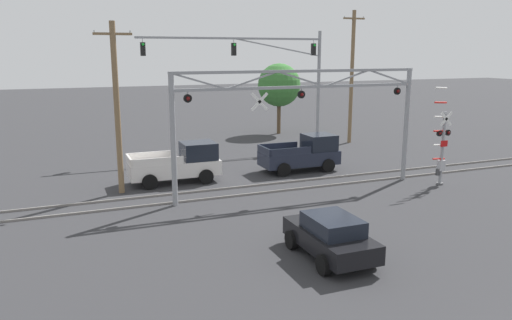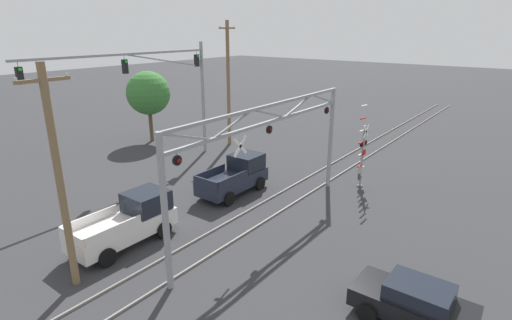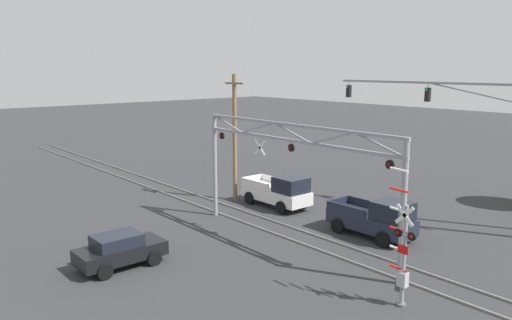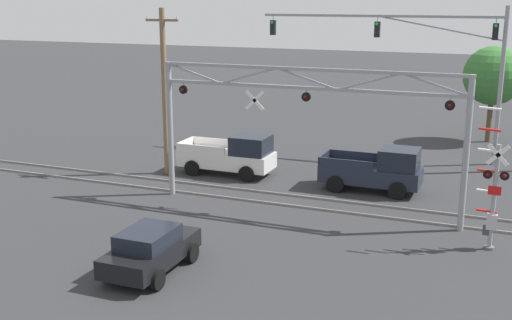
{
  "view_description": "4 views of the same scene",
  "coord_description": "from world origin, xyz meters",
  "px_view_note": "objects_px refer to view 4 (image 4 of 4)",
  "views": [
    {
      "loc": [
        -11.14,
        -5.37,
        6.93
      ],
      "look_at": [
        -1.89,
        17.73,
        1.53
      ],
      "focal_mm": 35.0,
      "sensor_mm": 36.0,
      "label": 1
    },
    {
      "loc": [
        -14.71,
        6.12,
        9.38
      ],
      "look_at": [
        -0.89,
        16.59,
        3.63
      ],
      "focal_mm": 28.0,
      "sensor_mm": 36.0,
      "label": 2
    },
    {
      "loc": [
        17.16,
        -0.52,
        8.77
      ],
      "look_at": [
        -0.92,
        15.0,
        4.34
      ],
      "focal_mm": 35.0,
      "sensor_mm": 36.0,
      "label": 3
    },
    {
      "loc": [
        7.83,
        -8.42,
        8.86
      ],
      "look_at": [
        -1.84,
        15.57,
        2.28
      ],
      "focal_mm": 45.0,
      "sensor_mm": 36.0,
      "label": 4
    }
  ],
  "objects_px": {
    "crossing_gantry": "(306,113)",
    "crossing_signal_mast": "(492,198)",
    "sedan_waiting": "(150,249)",
    "pickup_truck_following": "(232,155)",
    "pickup_truck_lead": "(377,170)",
    "utility_pole_left": "(165,90)",
    "background_tree_beyond_span": "(493,76)",
    "traffic_signal_span": "(438,53)"
  },
  "relations": [
    {
      "from": "pickup_truck_following",
      "to": "background_tree_beyond_span",
      "type": "distance_m",
      "value": 17.88
    },
    {
      "from": "crossing_signal_mast",
      "to": "background_tree_beyond_span",
      "type": "height_order",
      "value": "background_tree_beyond_span"
    },
    {
      "from": "crossing_signal_mast",
      "to": "sedan_waiting",
      "type": "relative_size",
      "value": 1.34
    },
    {
      "from": "crossing_signal_mast",
      "to": "background_tree_beyond_span",
      "type": "distance_m",
      "value": 18.94
    },
    {
      "from": "traffic_signal_span",
      "to": "pickup_truck_lead",
      "type": "relative_size",
      "value": 2.91
    },
    {
      "from": "crossing_signal_mast",
      "to": "background_tree_beyond_span",
      "type": "xyz_separation_m",
      "value": [
        -0.89,
        18.79,
        2.21
      ]
    },
    {
      "from": "traffic_signal_span",
      "to": "background_tree_beyond_span",
      "type": "distance_m",
      "value": 6.7
    },
    {
      "from": "sedan_waiting",
      "to": "utility_pole_left",
      "type": "height_order",
      "value": "utility_pole_left"
    },
    {
      "from": "crossing_gantry",
      "to": "crossing_signal_mast",
      "type": "xyz_separation_m",
      "value": [
        7.52,
        -1.61,
        -2.29
      ]
    },
    {
      "from": "pickup_truck_lead",
      "to": "sedan_waiting",
      "type": "relative_size",
      "value": 1.2
    },
    {
      "from": "crossing_gantry",
      "to": "crossing_signal_mast",
      "type": "bearing_deg",
      "value": -12.09
    },
    {
      "from": "utility_pole_left",
      "to": "background_tree_beyond_span",
      "type": "bearing_deg",
      "value": 43.1
    },
    {
      "from": "background_tree_beyond_span",
      "to": "traffic_signal_span",
      "type": "bearing_deg",
      "value": -115.23
    },
    {
      "from": "pickup_truck_lead",
      "to": "utility_pole_left",
      "type": "bearing_deg",
      "value": -175.22
    },
    {
      "from": "crossing_gantry",
      "to": "pickup_truck_following",
      "type": "bearing_deg",
      "value": 141.5
    },
    {
      "from": "crossing_signal_mast",
      "to": "traffic_signal_span",
      "type": "distance_m",
      "value": 14.02
    },
    {
      "from": "pickup_truck_following",
      "to": "utility_pole_left",
      "type": "distance_m",
      "value": 4.75
    },
    {
      "from": "background_tree_beyond_span",
      "to": "pickup_truck_lead",
      "type": "bearing_deg",
      "value": -108.19
    },
    {
      "from": "crossing_gantry",
      "to": "pickup_truck_following",
      "type": "relative_size",
      "value": 2.7
    },
    {
      "from": "crossing_signal_mast",
      "to": "pickup_truck_lead",
      "type": "height_order",
      "value": "crossing_signal_mast"
    },
    {
      "from": "traffic_signal_span",
      "to": "sedan_waiting",
      "type": "xyz_separation_m",
      "value": [
        -6.66,
        -19.21,
        -5.14
      ]
    },
    {
      "from": "crossing_signal_mast",
      "to": "background_tree_beyond_span",
      "type": "bearing_deg",
      "value": 92.7
    },
    {
      "from": "utility_pole_left",
      "to": "background_tree_beyond_span",
      "type": "distance_m",
      "value": 20.6
    },
    {
      "from": "pickup_truck_lead",
      "to": "background_tree_beyond_span",
      "type": "distance_m",
      "value": 14.23
    },
    {
      "from": "pickup_truck_lead",
      "to": "pickup_truck_following",
      "type": "xyz_separation_m",
      "value": [
        -7.46,
        0.11,
        0.0
      ]
    },
    {
      "from": "crossing_gantry",
      "to": "pickup_truck_following",
      "type": "height_order",
      "value": "crossing_gantry"
    },
    {
      "from": "pickup_truck_lead",
      "to": "traffic_signal_span",
      "type": "bearing_deg",
      "value": 77.87
    },
    {
      "from": "crossing_gantry",
      "to": "pickup_truck_lead",
      "type": "bearing_deg",
      "value": 60.06
    },
    {
      "from": "traffic_signal_span",
      "to": "utility_pole_left",
      "type": "xyz_separation_m",
      "value": [
        -12.29,
        -8.23,
        -1.6
      ]
    },
    {
      "from": "sedan_waiting",
      "to": "pickup_truck_following",
      "type": "bearing_deg",
      "value": 101.21
    },
    {
      "from": "pickup_truck_following",
      "to": "utility_pole_left",
      "type": "xyz_separation_m",
      "value": [
        -3.25,
        -1.0,
        3.31
      ]
    },
    {
      "from": "crossing_signal_mast",
      "to": "sedan_waiting",
      "type": "height_order",
      "value": "crossing_signal_mast"
    },
    {
      "from": "sedan_waiting",
      "to": "utility_pole_left",
      "type": "xyz_separation_m",
      "value": [
        -5.63,
        10.99,
        3.54
      ]
    },
    {
      "from": "pickup_truck_lead",
      "to": "pickup_truck_following",
      "type": "distance_m",
      "value": 7.46
    },
    {
      "from": "crossing_signal_mast",
      "to": "utility_pole_left",
      "type": "relative_size",
      "value": 0.62
    },
    {
      "from": "crossing_gantry",
      "to": "background_tree_beyond_span",
      "type": "relative_size",
      "value": 2.17
    },
    {
      "from": "traffic_signal_span",
      "to": "background_tree_beyond_span",
      "type": "xyz_separation_m",
      "value": [
        2.76,
        5.85,
        -1.77
      ]
    },
    {
      "from": "crossing_gantry",
      "to": "utility_pole_left",
      "type": "xyz_separation_m",
      "value": [
        -8.41,
        3.1,
        0.1
      ]
    },
    {
      "from": "pickup_truck_following",
      "to": "sedan_waiting",
      "type": "xyz_separation_m",
      "value": [
        2.38,
        -11.99,
        -0.23
      ]
    },
    {
      "from": "pickup_truck_lead",
      "to": "utility_pole_left",
      "type": "distance_m",
      "value": 11.25
    },
    {
      "from": "pickup_truck_following",
      "to": "crossing_gantry",
      "type": "bearing_deg",
      "value": -38.5
    },
    {
      "from": "background_tree_beyond_span",
      "to": "pickup_truck_following",
      "type": "bearing_deg",
      "value": -132.05
    }
  ]
}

